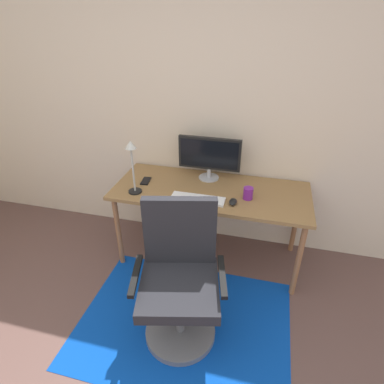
{
  "coord_description": "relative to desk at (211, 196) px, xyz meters",
  "views": [
    {
      "loc": [
        0.68,
        -0.49,
        2.03
      ],
      "look_at": [
        0.16,
        1.54,
        0.83
      ],
      "focal_mm": 29.55,
      "sensor_mm": 36.0,
      "label": 1
    }
  ],
  "objects": [
    {
      "name": "wall_back",
      "position": [
        -0.26,
        0.41,
        0.64
      ],
      "size": [
        6.0,
        0.1,
        2.6
      ],
      "primitive_type": "cube",
      "color": "beige",
      "rests_on": "ground"
    },
    {
      "name": "area_rug",
      "position": [
        -0.03,
        -0.78,
        -0.66
      ],
      "size": [
        1.54,
        1.15,
        0.01
      ],
      "primitive_type": "cube",
      "color": "#0A3FA8",
      "rests_on": "ground"
    },
    {
      "name": "desk",
      "position": [
        0.0,
        0.0,
        0.0
      ],
      "size": [
        1.64,
        0.68,
        0.73
      ],
      "color": "olive",
      "rests_on": "ground"
    },
    {
      "name": "monitor",
      "position": [
        -0.06,
        0.2,
        0.29
      ],
      "size": [
        0.54,
        0.18,
        0.38
      ],
      "color": "#B2B2B7",
      "rests_on": "desk"
    },
    {
      "name": "keyboard",
      "position": [
        -0.07,
        -0.19,
        0.07
      ],
      "size": [
        0.43,
        0.13,
        0.02
      ],
      "primitive_type": "cube",
      "color": "white",
      "rests_on": "desk"
    },
    {
      "name": "computer_mouse",
      "position": [
        0.21,
        -0.18,
        0.08
      ],
      "size": [
        0.06,
        0.1,
        0.03
      ],
      "primitive_type": "ellipsoid",
      "color": "black",
      "rests_on": "desk"
    },
    {
      "name": "coffee_cup",
      "position": [
        0.31,
        -0.07,
        0.11
      ],
      "size": [
        0.08,
        0.08,
        0.1
      ],
      "primitive_type": "cylinder",
      "color": "#76228B",
      "rests_on": "desk"
    },
    {
      "name": "cell_phone",
      "position": [
        -0.58,
        0.0,
        0.07
      ],
      "size": [
        0.08,
        0.15,
        0.01
      ],
      "primitive_type": "cube",
      "rotation": [
        0.0,
        0.0,
        0.1
      ],
      "color": "black",
      "rests_on": "desk"
    },
    {
      "name": "desk_lamp",
      "position": [
        -0.6,
        -0.2,
        0.36
      ],
      "size": [
        0.11,
        0.11,
        0.45
      ],
      "color": "black",
      "rests_on": "desk"
    },
    {
      "name": "office_chair",
      "position": [
        -0.04,
        -0.81,
        -0.22
      ],
      "size": [
        0.66,
        0.62,
        1.01
      ],
      "rotation": [
        0.0,
        0.0,
        0.23
      ],
      "color": "slate",
      "rests_on": "ground"
    }
  ]
}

